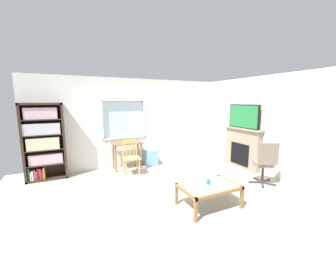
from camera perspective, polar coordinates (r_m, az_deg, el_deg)
ground at (r=4.52m, az=-0.88°, el=-15.68°), size 6.56×5.40×0.02m
wall_back_with_window at (r=6.20m, az=-9.45°, el=3.21°), size 5.56×0.15×2.53m
wall_right at (r=5.93m, az=24.78°, el=2.29°), size 0.12×4.60×2.53m
bookshelf at (r=5.77m, az=-31.08°, el=-1.22°), size 0.90×0.38×1.85m
desk_under_window at (r=5.89m, az=-11.17°, el=-3.60°), size 0.82×0.41×0.75m
wooden_chair at (r=5.44m, az=-10.13°, el=-6.16°), size 0.46×0.45×0.90m
plastic_drawer_unit at (r=6.24m, az=-4.88°, el=-6.24°), size 0.35×0.40×0.46m
fireplace at (r=6.27m, az=19.77°, el=-3.47°), size 0.26×1.28×1.14m
tv at (r=6.13m, az=20.11°, el=4.71°), size 0.06×1.05×0.65m
office_chair at (r=5.16m, az=25.22°, el=-6.70°), size 0.60×0.62×1.00m
coffee_table at (r=3.91m, az=11.17°, el=-14.23°), size 1.03×0.69×0.40m
sippy_cup at (r=3.92m, az=11.04°, el=-12.59°), size 0.07×0.07×0.09m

